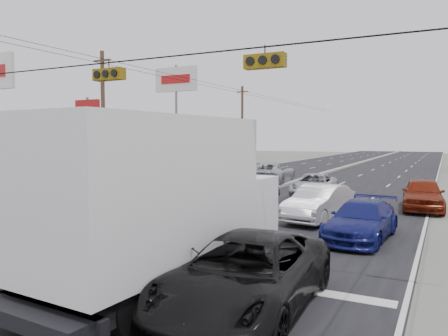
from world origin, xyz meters
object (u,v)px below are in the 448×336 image
at_px(pole_sign_billboard, 176,86).
at_px(tan_sedan, 123,242).
at_px(box_truck, 161,201).
at_px(utility_pole_left_b, 103,117).
at_px(red_sedan, 193,208).
at_px(queue_car_d, 361,221).
at_px(queue_car_a, 253,192).
at_px(oncoming_far, 272,173).
at_px(oncoming_near, 152,182).
at_px(utility_pole_left_c, 242,125).
at_px(queue_car_c, 314,185).
at_px(pole_sign_mid, 88,119).
at_px(pole_sign_far, 218,131).
at_px(queue_car_e, 423,194).
at_px(tree_left_far, 241,137).
at_px(queue_car_b, 319,203).
at_px(black_suv, 246,275).

height_order(pole_sign_billboard, tan_sedan, pole_sign_billboard).
bearing_deg(box_truck, utility_pole_left_b, 139.02).
distance_m(red_sedan, queue_car_d, 6.62).
height_order(utility_pole_left_b, queue_car_a, utility_pole_left_b).
height_order(queue_car_d, oncoming_far, oncoming_far).
bearing_deg(tan_sedan, oncoming_near, 131.64).
relative_size(utility_pole_left_c, queue_car_c, 2.04).
xyz_separation_m(pole_sign_mid, pole_sign_far, (1.00, 22.00, -0.71)).
bearing_deg(utility_pole_left_c, pole_sign_billboard, -99.46).
distance_m(red_sedan, oncoming_near, 11.54).
bearing_deg(pole_sign_mid, queue_car_d, -26.77).
bearing_deg(pole_sign_mid, oncoming_far, 12.13).
height_order(utility_pole_left_b, queue_car_e, utility_pole_left_b).
relative_size(queue_car_a, queue_car_e, 0.84).
bearing_deg(red_sedan, pole_sign_far, 122.94).
bearing_deg(oncoming_far, oncoming_near, 50.97).
height_order(red_sedan, queue_car_a, red_sedan).
height_order(red_sedan, queue_car_e, queue_car_e).
relative_size(pole_sign_billboard, oncoming_far, 1.85).
height_order(utility_pole_left_c, queue_car_c, utility_pole_left_c).
xyz_separation_m(pole_sign_mid, queue_car_a, (18.40, -6.87, -4.45)).
relative_size(tree_left_far, queue_car_e, 1.33).
bearing_deg(queue_car_a, utility_pole_left_c, 123.34).
bearing_deg(queue_car_a, queue_car_d, -33.37).
distance_m(pole_sign_far, queue_car_d, 42.29).
bearing_deg(queue_car_a, queue_car_e, 21.67).
height_order(utility_pole_left_c, tan_sedan, utility_pole_left_c).
distance_m(queue_car_c, queue_car_d, 11.17).
bearing_deg(queue_car_e, utility_pole_left_b, 171.06).
bearing_deg(tree_left_far, utility_pole_left_c, -64.59).
bearing_deg(utility_pole_left_c, queue_car_d, -59.36).
xyz_separation_m(red_sedan, queue_car_e, (8.20, 8.24, 0.09)).
bearing_deg(box_truck, pole_sign_billboard, 126.16).
bearing_deg(queue_car_b, queue_car_c, 114.79).
height_order(box_truck, queue_car_b, box_truck).
relative_size(queue_car_e, oncoming_near, 1.03).
xyz_separation_m(tree_left_far, queue_car_c, (25.50, -44.39, -3.03)).
relative_size(pole_sign_far, tan_sedan, 1.18).
distance_m(tan_sedan, queue_car_c, 16.69).
bearing_deg(tan_sedan, utility_pole_left_b, 141.47).
distance_m(pole_sign_billboard, queue_car_e, 29.42).
bearing_deg(oncoming_far, pole_sign_billboard, -33.04).
distance_m(utility_pole_left_b, queue_car_c, 16.61).
bearing_deg(tree_left_far, pole_sign_mid, -83.21).
height_order(utility_pole_left_c, oncoming_far, utility_pole_left_c).
relative_size(box_truck, oncoming_far, 1.36).
bearing_deg(oncoming_far, utility_pole_left_c, -65.37).
bearing_deg(queue_car_c, utility_pole_left_c, 118.68).
height_order(tree_left_far, oncoming_far, tree_left_far).
relative_size(box_truck, black_suv, 1.47).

